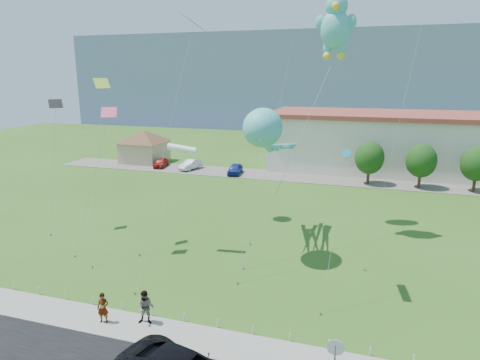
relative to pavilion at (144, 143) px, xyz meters
The scene contains 23 objects.
ground 45.05m from the pavilion, 57.72° to the right, with size 160.00×160.00×0.00m, color #305417.
sidewalk 47.39m from the pavilion, 59.50° to the right, with size 80.00×2.50×0.10m, color gray.
parking_strip 24.37m from the pavilion, ahead, with size 70.00×6.00×0.06m, color #59544C.
hill_ridge 85.96m from the pavilion, 73.69° to the left, with size 160.00×50.00×25.00m, color slate.
pavilion is the anchor object (origin of this frame).
stop_sign 53.90m from the pavilion, 51.56° to the right, with size 0.80×0.07×2.50m.
rope_fence 46.13m from the pavilion, 58.59° to the right, with size 26.05×0.05×0.50m.
tree_near 34.24m from the pavilion, ahead, with size 3.60×3.60×5.47m.
tree_mid 40.20m from the pavilion, ahead, with size 3.60×3.60×5.47m.
tree_far 46.18m from the pavilion, ahead, with size 3.60×3.60×5.47m.
pedestrian_left 45.92m from the pavilion, 62.97° to the right, with size 0.63×0.42×1.74m, color gray.
pedestrian_right 46.47m from the pavilion, 60.09° to the right, with size 0.94×0.73×1.92m, color gray.
parked_car_red 5.64m from the pavilion, 33.02° to the right, with size 1.57×3.90×1.33m, color maroon.
parked_car_silver 9.93m from the pavilion, 17.92° to the right, with size 1.49×4.27×1.41m, color #BABBC1.
parked_car_blue 16.94m from the pavilion, 13.38° to the right, with size 1.67×4.15×1.41m, color navy.
octopus_kite 39.38m from the pavilion, 46.38° to the right, with size 2.80×11.68×11.22m.
teddy_bear_kite 40.63m from the pavilion, 35.82° to the right, with size 6.28×10.85×19.76m.
small_kite_white 36.74m from the pavilion, 55.33° to the right, with size 0.50×8.78×8.50m.
small_kite_yellow 34.60m from the pavilion, 64.88° to the right, with size 2.48×5.97×13.25m.
small_kite_blue 32.28m from the pavilion, 50.31° to the right, with size 1.80×11.00×18.64m.
small_kite_cyan 46.89m from the pavilion, 44.96° to the right, with size 1.02×4.66×9.30m.
small_kite_black 30.33m from the pavilion, 74.01° to the right, with size 1.29×3.38×11.48m.
small_kite_pink 35.88m from the pavilion, 64.06° to the right, with size 2.98×3.11×11.20m.
Camera 1 is at (10.45, -20.74, 13.47)m, focal length 32.00 mm.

